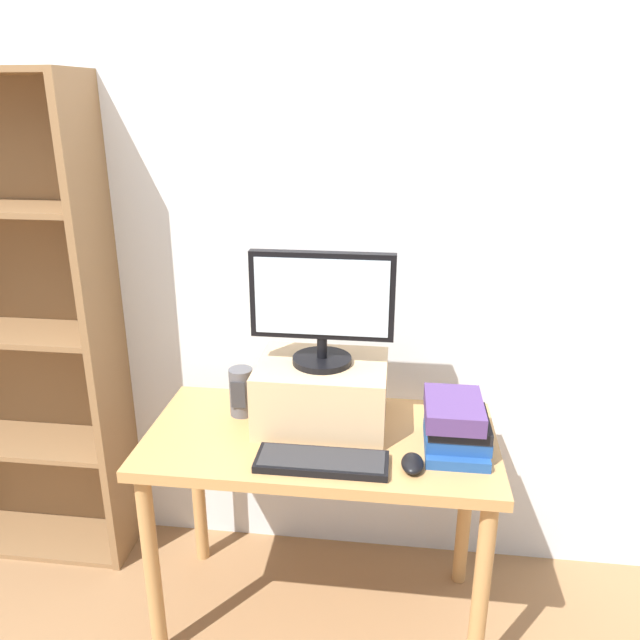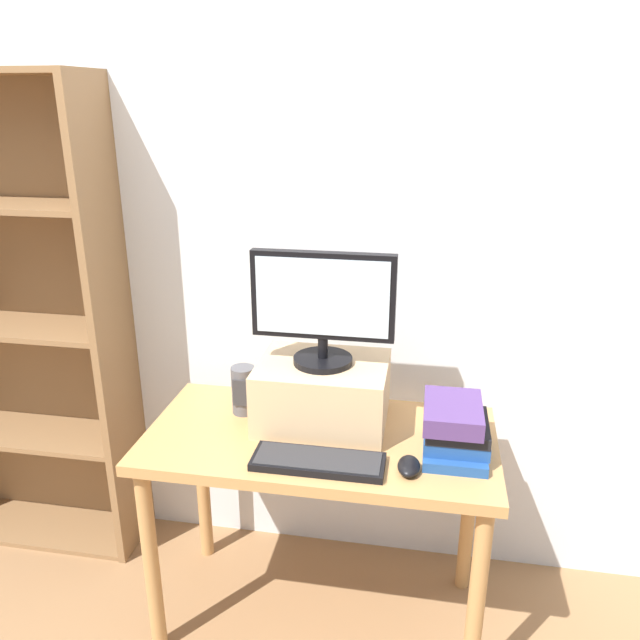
{
  "view_description": "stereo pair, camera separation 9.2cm",
  "coord_description": "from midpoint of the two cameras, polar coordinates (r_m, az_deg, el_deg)",
  "views": [
    {
      "loc": [
        0.21,
        -1.71,
        1.73
      ],
      "look_at": [
        -0.01,
        0.03,
        1.09
      ],
      "focal_mm": 35.0,
      "sensor_mm": 36.0,
      "label": 1
    },
    {
      "loc": [
        0.31,
        -1.7,
        1.73
      ],
      "look_at": [
        -0.01,
        0.03,
        1.09
      ],
      "focal_mm": 35.0,
      "sensor_mm": 36.0,
      "label": 2
    }
  ],
  "objects": [
    {
      "name": "ground_plane",
      "position": [
        2.45,
        -1.15,
        -25.22
      ],
      "size": [
        12.0,
        12.0,
        0.0
      ],
      "primitive_type": "plane",
      "color": "olive"
    },
    {
      "name": "back_wall",
      "position": [
        2.2,
        0.24,
        8.53
      ],
      "size": [
        7.0,
        0.08,
        2.6
      ],
      "color": "silver",
      "rests_on": "ground_plane"
    },
    {
      "name": "desk_speaker",
      "position": [
        2.1,
        -8.46,
        -6.53
      ],
      "size": [
        0.08,
        0.08,
        0.16
      ],
      "color": "#4C4C51",
      "rests_on": "desk"
    },
    {
      "name": "book_stack",
      "position": [
        1.92,
        10.93,
        -9.45
      ],
      "size": [
        0.19,
        0.25,
        0.16
      ],
      "color": "navy",
      "rests_on": "desk"
    },
    {
      "name": "desk",
      "position": [
        2.05,
        -1.27,
        -12.92
      ],
      "size": [
        1.1,
        0.56,
        0.72
      ],
      "color": "#B7844C",
      "rests_on": "ground_plane"
    },
    {
      "name": "riser_box",
      "position": [
        2.03,
        -1.13,
        -6.66
      ],
      "size": [
        0.41,
        0.32,
        0.21
      ],
      "color": "tan",
      "rests_on": "desk"
    },
    {
      "name": "keyboard",
      "position": [
        1.85,
        -1.29,
        -12.82
      ],
      "size": [
        0.38,
        0.14,
        0.02
      ],
      "color": "black",
      "rests_on": "desk"
    },
    {
      "name": "computer_monitor",
      "position": [
        1.91,
        -1.19,
        1.38
      ],
      "size": [
        0.44,
        0.19,
        0.36
      ],
      "color": "black",
      "rests_on": "riser_box"
    },
    {
      "name": "computer_mouse",
      "position": [
        1.84,
        7.0,
        -12.9
      ],
      "size": [
        0.06,
        0.1,
        0.04
      ],
      "color": "black",
      "rests_on": "desk"
    }
  ]
}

